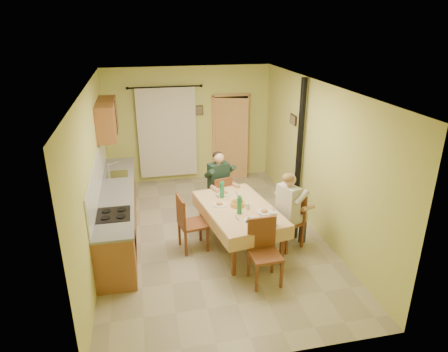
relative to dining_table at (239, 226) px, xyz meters
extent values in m
cube|color=tan|center=(-0.40, 0.43, -0.38)|extent=(4.00, 6.00, 0.01)
cube|color=#D5D86E|center=(-0.40, 3.43, 1.02)|extent=(4.00, 0.04, 2.80)
cube|color=#D5D86E|center=(-0.40, -2.57, 1.02)|extent=(4.00, 0.04, 2.80)
cube|color=#D5D86E|center=(-2.40, 0.43, 1.02)|extent=(0.04, 6.00, 2.80)
cube|color=#D5D86E|center=(1.60, 0.43, 1.02)|extent=(0.04, 6.00, 2.80)
cube|color=white|center=(-0.40, 0.43, 2.42)|extent=(4.00, 6.00, 0.04)
cube|color=brown|center=(-2.10, 0.83, 0.06)|extent=(0.60, 3.60, 0.88)
cube|color=gray|center=(-2.10, 0.83, 0.52)|extent=(0.64, 3.64, 0.04)
cube|color=white|center=(-2.39, 0.83, 0.85)|extent=(0.02, 3.60, 0.66)
cube|color=silver|center=(-2.10, 1.63, 0.54)|extent=(0.42, 0.42, 0.03)
cube|color=black|center=(-2.10, -0.17, 0.55)|extent=(0.52, 0.56, 0.02)
cube|color=black|center=(-1.81, -0.17, 0.07)|extent=(0.01, 0.55, 0.55)
cube|color=brown|center=(-2.22, 2.13, 1.57)|extent=(0.35, 1.40, 0.70)
cylinder|color=black|center=(-0.95, 3.31, 1.97)|extent=(1.70, 0.04, 0.04)
cube|color=silver|center=(-0.95, 3.33, 0.87)|extent=(1.40, 0.06, 2.20)
cube|color=black|center=(0.65, 3.42, 0.65)|extent=(0.84, 0.03, 2.06)
cube|color=tan|center=(0.20, 3.40, 0.65)|extent=(0.06, 0.06, 2.12)
cube|color=tan|center=(1.10, 3.40, 0.65)|extent=(0.06, 0.06, 2.12)
cube|color=tan|center=(0.65, 3.40, 1.71)|extent=(0.96, 0.06, 0.06)
cube|color=tan|center=(0.63, 3.27, 0.64)|extent=(0.79, 0.29, 2.04)
cube|color=#DFB179|center=(0.00, 0.00, 0.36)|extent=(1.41, 2.04, 0.04)
cube|color=#DFB179|center=(0.15, -0.93, 0.25)|extent=(1.11, 0.19, 0.22)
cube|color=#DFB179|center=(-0.15, 0.93, 0.25)|extent=(1.11, 0.19, 0.22)
cube|color=#DFB179|center=(-0.55, -0.09, 0.25)|extent=(0.32, 1.86, 0.22)
cube|color=#DFB179|center=(0.55, 0.09, 0.25)|extent=(0.32, 1.86, 0.22)
cylinder|color=white|center=(-0.11, 0.61, 0.39)|extent=(0.25, 0.25, 0.02)
ellipsoid|color=#CC7233|center=(-0.11, 0.61, 0.41)|extent=(0.12, 0.12, 0.05)
cylinder|color=white|center=(0.08, -0.63, 0.39)|extent=(0.25, 0.25, 0.02)
ellipsoid|color=#CC7233|center=(0.08, -0.63, 0.41)|extent=(0.12, 0.12, 0.05)
cylinder|color=white|center=(0.37, -0.30, 0.39)|extent=(0.25, 0.25, 0.02)
ellipsoid|color=#CC7233|center=(0.37, -0.30, 0.41)|extent=(0.12, 0.12, 0.05)
cylinder|color=white|center=(-0.32, 0.14, 0.39)|extent=(0.25, 0.25, 0.02)
ellipsoid|color=#CC7233|center=(-0.32, 0.14, 0.41)|extent=(0.12, 0.12, 0.05)
cylinder|color=gold|center=(-0.01, 0.05, 0.42)|extent=(0.26, 0.26, 0.08)
cylinder|color=white|center=(0.09, -0.54, 0.39)|extent=(0.28, 0.28, 0.02)
cube|color=tan|center=(0.03, -0.56, 0.41)|extent=(0.06, 0.07, 0.03)
cube|color=tan|center=(0.06, -0.58, 0.41)|extent=(0.07, 0.07, 0.03)
cube|color=tan|center=(0.15, -0.54, 0.41)|extent=(0.07, 0.05, 0.03)
cube|color=tan|center=(0.06, -0.48, 0.41)|extent=(0.07, 0.07, 0.03)
cube|color=tan|center=(0.14, -0.53, 0.41)|extent=(0.07, 0.07, 0.03)
cube|color=tan|center=(0.06, -0.56, 0.41)|extent=(0.06, 0.07, 0.03)
cube|color=tan|center=(0.09, -0.60, 0.41)|extent=(0.05, 0.07, 0.03)
cylinder|color=silver|center=(0.13, -0.10, 0.43)|extent=(0.07, 0.07, 0.10)
cylinder|color=silver|center=(0.08, 0.34, 0.43)|extent=(0.07, 0.07, 0.10)
cylinder|color=white|center=(0.37, -0.75, 0.50)|extent=(0.11, 0.11, 0.22)
cylinder|color=silver|center=(0.37, -0.75, 0.53)|extent=(0.02, 0.02, 0.30)
cube|color=brown|center=(-0.13, 1.10, 0.10)|extent=(0.47, 0.47, 0.04)
cube|color=brown|center=(-0.08, 0.93, 0.34)|extent=(0.38, 0.14, 0.44)
cube|color=brown|center=(0.13, -1.14, 0.10)|extent=(0.47, 0.47, 0.04)
cube|color=brown|center=(0.13, -0.94, 0.38)|extent=(0.45, 0.05, 0.52)
cube|color=brown|center=(0.84, -0.22, 0.10)|extent=(0.57, 0.57, 0.04)
cube|color=brown|center=(1.02, -0.14, 0.37)|extent=(0.21, 0.42, 0.50)
cube|color=brown|center=(-0.81, 0.06, 0.10)|extent=(0.53, 0.53, 0.04)
cube|color=brown|center=(-1.01, 0.03, 0.38)|extent=(0.12, 0.45, 0.52)
cube|color=#192D23|center=(-0.10, 1.00, 0.18)|extent=(0.46, 0.48, 0.16)
cube|color=#192D23|center=(-0.13, 1.13, 0.53)|extent=(0.45, 0.32, 0.54)
sphere|color=tan|center=(-0.13, 1.12, 0.92)|extent=(0.21, 0.21, 0.21)
ellipsoid|color=black|center=(-0.14, 1.16, 0.96)|extent=(0.21, 0.21, 0.16)
cube|color=beige|center=(0.93, -0.18, 0.18)|extent=(0.51, 0.49, 0.16)
cube|color=beige|center=(0.81, -0.23, 0.53)|extent=(0.36, 0.45, 0.54)
sphere|color=tan|center=(0.82, -0.23, 0.92)|extent=(0.21, 0.21, 0.21)
ellipsoid|color=olive|center=(0.79, -0.24, 0.96)|extent=(0.21, 0.21, 0.16)
cylinder|color=black|center=(1.50, 1.03, 1.02)|extent=(0.12, 0.12, 2.80)
cylinder|color=black|center=(1.50, 1.03, -0.23)|extent=(0.24, 0.24, 0.30)
cube|color=black|center=(-0.15, 3.40, 1.37)|extent=(0.19, 0.03, 0.23)
cube|color=brown|center=(1.57, 1.63, 1.47)|extent=(0.03, 0.31, 0.21)
camera|label=1|loc=(-1.57, -6.08, 3.46)|focal=32.00mm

